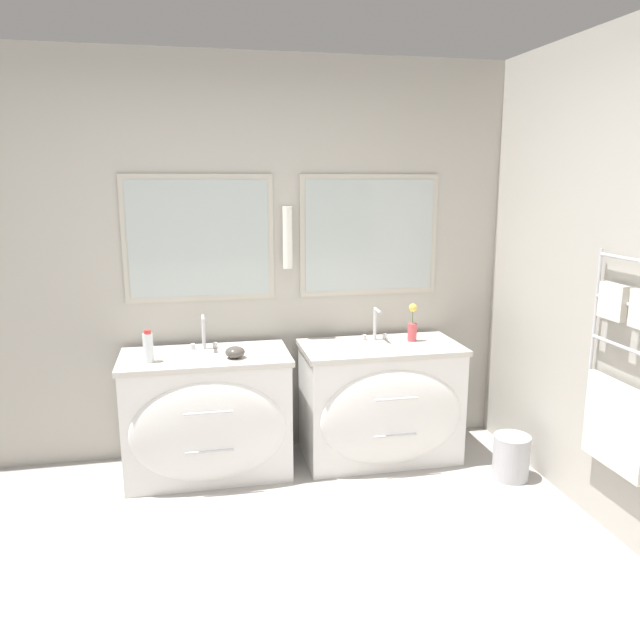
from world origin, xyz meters
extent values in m
cube|color=#B2ADA3|center=(0.00, 2.03, 1.30)|extent=(5.45, 0.06, 2.60)
cube|color=#BCB7A8|center=(-0.13, 2.00, 1.46)|extent=(0.95, 0.02, 0.81)
cube|color=#B2BCBA|center=(-0.13, 1.98, 1.46)|extent=(0.88, 0.01, 0.74)
cube|color=#BCB7A8|center=(1.00, 2.00, 1.46)|extent=(0.95, 0.02, 0.81)
cube|color=#B2BCBA|center=(1.00, 1.98, 1.46)|extent=(0.88, 0.01, 0.74)
cylinder|color=white|center=(0.44, 1.95, 1.46)|extent=(0.06, 0.06, 0.40)
cube|color=silver|center=(0.44, 1.99, 1.46)|extent=(0.05, 0.02, 0.08)
cube|color=#B2ADA3|center=(1.95, 0.90, 1.30)|extent=(0.06, 4.00, 2.60)
cylinder|color=silver|center=(1.89, 0.77, 1.02)|extent=(0.02, 0.02, 0.93)
cylinder|color=silver|center=(1.89, 0.51, 1.45)|extent=(0.02, 0.53, 0.02)
cylinder|color=silver|center=(1.89, 0.51, 1.23)|extent=(0.02, 0.53, 0.02)
cylinder|color=silver|center=(1.89, 0.51, 1.02)|extent=(0.02, 0.53, 0.02)
cylinder|color=silver|center=(1.89, 0.51, 0.80)|extent=(0.02, 0.53, 0.02)
cylinder|color=silver|center=(1.89, 0.51, 0.58)|extent=(0.02, 0.53, 0.02)
cube|color=silver|center=(1.87, 0.51, 0.62)|extent=(0.04, 0.44, 0.45)
cube|color=silver|center=(1.87, 0.62, 1.23)|extent=(0.04, 0.18, 0.18)
cube|color=white|center=(-0.13, 1.68, 0.37)|extent=(1.00, 0.52, 0.74)
ellipsoid|color=white|center=(-0.13, 1.42, 0.37)|extent=(0.92, 0.11, 0.62)
cube|color=beige|center=(-0.13, 1.68, 0.76)|extent=(1.03, 0.55, 0.03)
ellipsoid|color=white|center=(-0.13, 1.66, 0.73)|extent=(0.34, 0.29, 0.09)
cylinder|color=silver|center=(-0.13, 1.36, 0.52)|extent=(0.28, 0.01, 0.01)
cylinder|color=silver|center=(-0.13, 1.36, 0.28)|extent=(0.28, 0.01, 0.01)
cube|color=white|center=(1.00, 1.68, 0.37)|extent=(1.00, 0.52, 0.74)
ellipsoid|color=white|center=(1.00, 1.42, 0.37)|extent=(0.92, 0.11, 0.62)
cube|color=beige|center=(1.00, 1.68, 0.76)|extent=(1.03, 0.55, 0.03)
ellipsoid|color=white|center=(1.00, 1.66, 0.73)|extent=(0.34, 0.29, 0.09)
cylinder|color=silver|center=(1.00, 1.36, 0.52)|extent=(0.28, 0.01, 0.01)
cylinder|color=silver|center=(1.00, 1.36, 0.28)|extent=(0.28, 0.01, 0.01)
cylinder|color=silver|center=(-0.13, 1.83, 0.88)|extent=(0.02, 0.02, 0.22)
cylinder|color=silver|center=(-0.13, 1.77, 0.98)|extent=(0.02, 0.12, 0.02)
cylinder|color=silver|center=(-0.20, 1.83, 0.79)|extent=(0.03, 0.03, 0.04)
cylinder|color=silver|center=(-0.06, 1.83, 0.79)|extent=(0.03, 0.03, 0.04)
cylinder|color=silver|center=(1.00, 1.83, 0.88)|extent=(0.02, 0.02, 0.22)
cylinder|color=silver|center=(1.00, 1.77, 0.98)|extent=(0.02, 0.12, 0.02)
cylinder|color=silver|center=(0.93, 1.83, 0.79)|extent=(0.03, 0.03, 0.04)
cylinder|color=silver|center=(1.07, 1.83, 0.79)|extent=(0.03, 0.03, 0.04)
cylinder|color=silver|center=(-0.45, 1.59, 0.86)|extent=(0.06, 0.06, 0.17)
cylinder|color=red|center=(-0.45, 1.59, 0.96)|extent=(0.04, 0.04, 0.02)
ellipsoid|color=#4C4742|center=(0.05, 1.57, 0.81)|extent=(0.12, 0.12, 0.07)
cylinder|color=#CC4C51|center=(1.23, 1.74, 0.83)|extent=(0.06, 0.06, 0.12)
cylinder|color=#477238|center=(1.23, 1.74, 0.95)|extent=(0.01, 0.01, 0.11)
sphere|color=#E5BF47|center=(1.23, 1.74, 1.00)|extent=(0.05, 0.05, 0.05)
cylinder|color=#B7B7BC|center=(1.71, 1.20, 0.14)|extent=(0.22, 0.22, 0.28)
torus|color=#B7B7BC|center=(1.71, 1.20, 0.27)|extent=(0.23, 0.23, 0.01)
camera|label=1|loc=(-0.19, -2.07, 1.83)|focal=35.00mm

